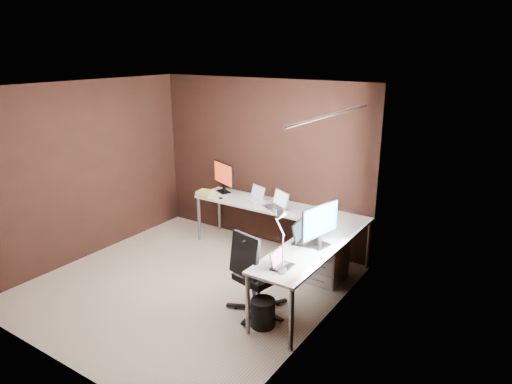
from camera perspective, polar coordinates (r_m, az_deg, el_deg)
room at (r=5.37m, az=-6.14°, el=-0.26°), size 3.60×3.60×2.50m
desk at (r=6.06m, az=3.59°, el=-4.09°), size 2.65×2.25×0.73m
drawer_pedestal at (r=6.06m, az=8.90°, el=-8.17°), size 0.42×0.50×0.60m
monitor_left at (r=7.17m, az=-4.07°, el=2.05°), size 0.51×0.25×0.47m
monitor_right at (r=5.24m, az=8.03°, el=-3.83°), size 0.20×0.61×0.50m
laptop_white at (r=6.85m, az=-0.12°, el=-0.59°), size 0.36×0.31×0.20m
laptop_silver at (r=6.50m, az=2.65°, el=-1.54°), size 0.45×0.41×0.25m
laptop_black_big at (r=5.43m, az=6.00°, el=-5.60°), size 0.29×0.38×0.24m
laptop_black_small at (r=4.81m, az=3.07°, el=-8.91°), size 0.19×0.26×0.17m
book_stack at (r=7.06m, az=-6.29°, el=-0.17°), size 0.28×0.23×0.09m
mouse_left at (r=6.90m, az=-4.43°, el=-0.77°), size 0.08×0.06×0.03m
mouse_corner at (r=6.17m, az=6.17°, el=-3.04°), size 0.10×0.08×0.04m
desk_lamp at (r=4.63m, az=3.06°, el=-5.14°), size 0.20×0.23×0.63m
office_chair at (r=5.30m, az=-0.01°, el=-12.03°), size 0.57×0.58×1.01m
wastebasket at (r=5.14m, az=0.86°, el=-14.87°), size 0.34×0.34×0.31m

